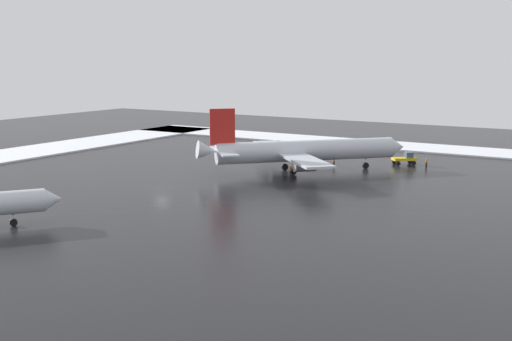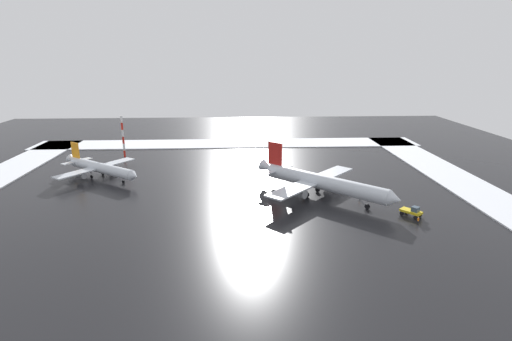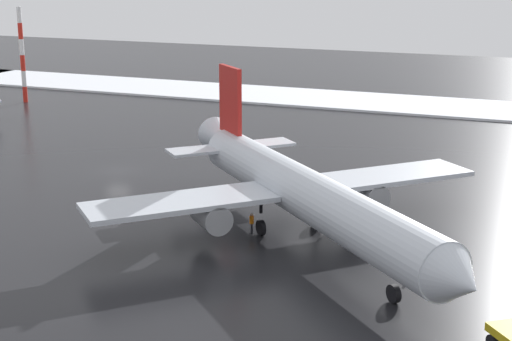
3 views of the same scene
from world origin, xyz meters
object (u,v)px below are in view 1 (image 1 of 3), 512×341
Objects in this scene: ground_crew_mid_apron at (334,161)px; ground_crew_by_nose_gear at (291,170)px; ground_crew_beside_wing at (426,162)px; pushback_tug at (405,158)px; airplane_far_rear at (302,151)px.

ground_crew_by_nose_gear is (13.85, -2.16, 0.00)m from ground_crew_mid_apron.
ground_crew_mid_apron is (7.75, -15.95, 0.00)m from ground_crew_beside_wing.
pushback_tug is 2.88× the size of ground_crew_mid_apron.
airplane_far_rear is 25.25m from ground_crew_beside_wing.
ground_crew_mid_apron is 1.00× the size of ground_crew_by_nose_gear.
ground_crew_mid_apron is at bearing -33.44° from ground_crew_by_nose_gear.
ground_crew_mid_apron is (-9.54, 2.20, -2.99)m from airplane_far_rear.
ground_crew_mid_apron is at bearing -106.43° from ground_crew_beside_wing.
airplane_far_rear is 5.24m from ground_crew_by_nose_gear.
ground_crew_beside_wing and ground_crew_by_nose_gear have the same top height.
airplane_far_rear is 18.74× the size of ground_crew_mid_apron.
pushback_tug is at bearing 6.05° from airplane_far_rear.
ground_crew_by_nose_gear is (21.61, -18.11, 0.00)m from ground_crew_beside_wing.
airplane_far_rear reaches higher than ground_crew_mid_apron.
ground_crew_by_nose_gear is at bearing -162.17° from pushback_tug.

